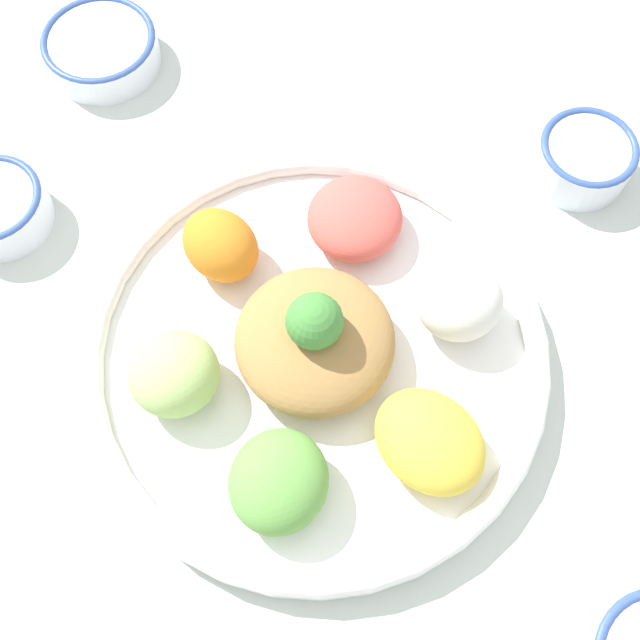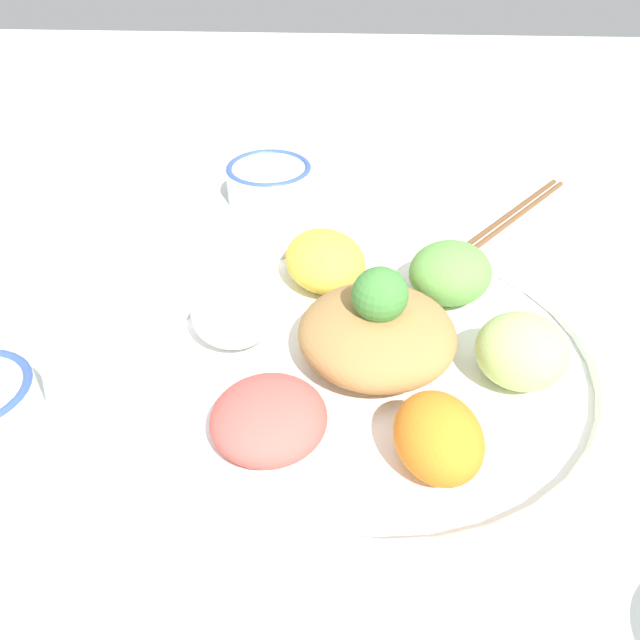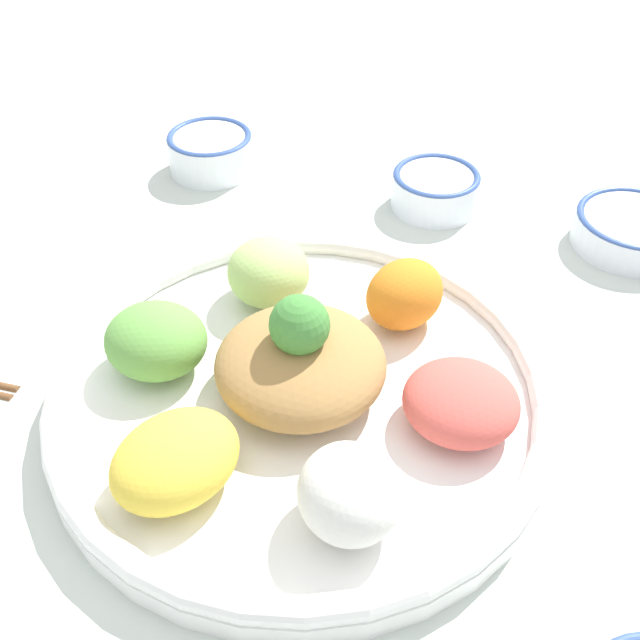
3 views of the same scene
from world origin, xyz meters
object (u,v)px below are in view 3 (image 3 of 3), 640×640
sauce_bowl_dark (633,229)px  rice_bowl_blue (211,150)px  sauce_bowl_far (435,188)px  salad_platter (301,386)px

sauce_bowl_dark → rice_bowl_blue: bearing=-43.2°
sauce_bowl_far → sauce_bowl_dark: bearing=134.9°
rice_bowl_blue → sauce_bowl_dark: (-0.35, 0.32, -0.01)m
rice_bowl_blue → sauce_bowl_dark: rice_bowl_blue is taller
sauce_bowl_dark → sauce_bowl_far: 0.21m
sauce_bowl_dark → sauce_bowl_far: sauce_bowl_far is taller
rice_bowl_blue → sauce_bowl_far: bearing=138.3°
salad_platter → sauce_bowl_far: salad_platter is taller
salad_platter → sauce_bowl_far: size_ratio=4.20×
salad_platter → rice_bowl_blue: (-0.05, -0.40, -0.00)m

